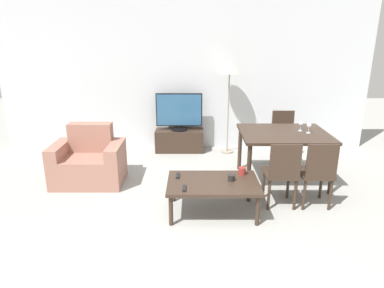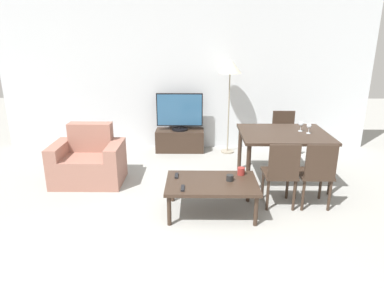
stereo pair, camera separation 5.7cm
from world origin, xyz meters
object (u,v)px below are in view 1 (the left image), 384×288
Objects in this scene: cup_colored_far at (231,178)px; dining_chair_near at (281,171)px; tv_stand at (179,140)px; coffee_table at (212,185)px; remote_primary at (184,188)px; dining_table at (283,138)px; dining_chair_near_right at (317,171)px; tv at (178,112)px; remote_secondary at (177,176)px; wine_glass_center at (308,126)px; armchair at (88,163)px; floor_lamp at (229,70)px; wine_glass_left at (300,124)px; dining_chair_far at (283,134)px; cup_white_near at (241,171)px.

dining_chair_near is at bearing 10.03° from cup_colored_far.
dining_chair_near is (1.35, -2.20, 0.28)m from tv_stand.
coffee_table is 7.30× the size of remote_primary.
coffee_table is at bearing -78.25° from tv_stand.
dining_chair_near_right is (0.22, -0.82, -0.18)m from dining_table.
tv is 2.57m from remote_primary.
wine_glass_center is (1.84, 0.77, 0.43)m from remote_secondary.
remote_secondary is at bearing -29.58° from armchair.
floor_lamp reaches higher than wine_glass_left.
dining_chair_far is 0.83m from wine_glass_left.
armchair is 2.73m from dining_chair_near.
wine_glass_center reaches higher than remote_secondary.
floor_lamp is 1.67m from wine_glass_left.
wine_glass_left is at bearing 87.82° from dining_chair_near_right.
remote_primary is (-0.74, -2.47, -1.08)m from floor_lamp.
armchair is at bearing -178.91° from dining_table.
cup_white_near is at bearing -67.79° from tv.
remote_secondary is (0.06, -2.18, -0.33)m from tv.
dining_chair_near is (-0.22, -0.82, -0.18)m from dining_table.
dining_chair_far is at bearing 97.65° from wine_glass_center.
dining_chair_near is at bearing -16.29° from armchair.
tv_stand is at bearing 129.05° from dining_chair_near_right.
armchair is 1.15× the size of dining_chair_near.
dining_table is at bearing 75.09° from dining_chair_near.
cup_colored_far is at bearing -121.52° from dining_chair_far.
tv is at bearing 48.30° from armchair.
tv is (1.27, 1.43, 0.44)m from armchair.
floor_lamp is at bearing 85.43° from cup_colored_far.
dining_chair_near_right is (1.29, 0.15, 0.12)m from coffee_table.
dining_chair_near_right reaches higher than coffee_table.
cup_colored_far is at bearing -130.05° from cup_white_near.
dining_chair_near_right is 1.67m from remote_primary.
remote_primary is at bearing -129.40° from dining_chair_far.
dining_chair_near is 1.70m from dining_chair_far.
cup_colored_far is (-0.64, -0.11, -0.04)m from dining_chair_near.
armchair is 1.15× the size of dining_chair_far.
dining_chair_near_right is 9.28× the size of cup_white_near.
tv_stand is 2.59m from dining_chair_near.
remote_secondary is (-0.43, 0.16, 0.05)m from coffee_table.
floor_lamp reaches higher than dining_chair_far.
wine_glass_left is (0.25, 0.08, 0.18)m from dining_table.
tv_stand is 2.40m from coffee_table.
dining_chair_near reaches higher than coffee_table.
tv_stand is 2.20m from remote_secondary.
floor_lamp is at bearing 112.91° from dining_chair_near_right.
tv is 0.67× the size of dining_table.
tv reaches higher than dining_table.
dining_chair_near_right is 1.72m from remote_secondary.
armchair is at bearing 152.56° from coffee_table.
dining_chair_far reaches higher than remote_secondary.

